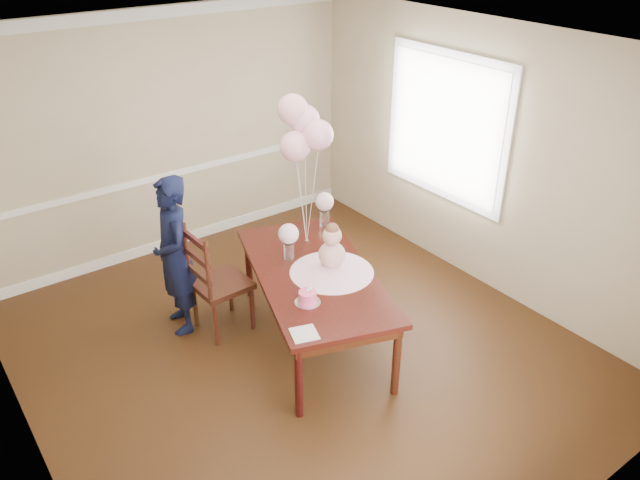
# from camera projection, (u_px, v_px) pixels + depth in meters

# --- Properties ---
(floor) EXTENTS (4.50, 5.00, 0.00)m
(floor) POSITION_uv_depth(u_px,v_px,m) (300.00, 349.00, 5.72)
(floor) COLOR black
(floor) RESTS_ON ground
(ceiling) EXTENTS (4.50, 5.00, 0.02)m
(ceiling) POSITION_uv_depth(u_px,v_px,m) (294.00, 48.00, 4.42)
(ceiling) COLOR white
(ceiling) RESTS_ON wall_back
(wall_back) EXTENTS (4.50, 0.02, 2.70)m
(wall_back) POSITION_uv_depth(u_px,v_px,m) (168.00, 136.00, 6.83)
(wall_back) COLOR tan
(wall_back) RESTS_ON floor
(wall_front) EXTENTS (4.50, 0.02, 2.70)m
(wall_front) POSITION_uv_depth(u_px,v_px,m) (564.00, 389.00, 3.30)
(wall_front) COLOR tan
(wall_front) RESTS_ON floor
(wall_left) EXTENTS (0.02, 5.00, 2.70)m
(wall_left) POSITION_uv_depth(u_px,v_px,m) (1.00, 314.00, 3.90)
(wall_left) COLOR tan
(wall_left) RESTS_ON floor
(wall_right) EXTENTS (0.02, 5.00, 2.70)m
(wall_right) POSITION_uv_depth(u_px,v_px,m) (482.00, 158.00, 6.24)
(wall_right) COLOR tan
(wall_right) RESTS_ON floor
(chair_rail_trim) EXTENTS (4.50, 0.02, 0.07)m
(chair_rail_trim) POSITION_uv_depth(u_px,v_px,m) (173.00, 174.00, 7.04)
(chair_rail_trim) COLOR white
(chair_rail_trim) RESTS_ON wall_back
(crown_molding) EXTENTS (4.50, 0.02, 0.12)m
(crown_molding) POSITION_uv_depth(u_px,v_px,m) (153.00, 13.00, 6.21)
(crown_molding) COLOR silver
(crown_molding) RESTS_ON wall_back
(baseboard_trim) EXTENTS (4.50, 0.02, 0.12)m
(baseboard_trim) POSITION_uv_depth(u_px,v_px,m) (181.00, 239.00, 7.45)
(baseboard_trim) COLOR white
(baseboard_trim) RESTS_ON floor
(window_frame) EXTENTS (0.02, 1.66, 1.56)m
(window_frame) POSITION_uv_depth(u_px,v_px,m) (446.00, 126.00, 6.48)
(window_frame) COLOR white
(window_frame) RESTS_ON wall_right
(window_blinds) EXTENTS (0.01, 1.50, 1.40)m
(window_blinds) POSITION_uv_depth(u_px,v_px,m) (445.00, 127.00, 6.47)
(window_blinds) COLOR silver
(window_blinds) RESTS_ON wall_right
(dining_table_top) EXTENTS (1.55, 2.17, 0.05)m
(dining_table_top) POSITION_uv_depth(u_px,v_px,m) (314.00, 274.00, 5.52)
(dining_table_top) COLOR black
(dining_table_top) RESTS_ON table_leg_fl
(table_apron) EXTENTS (1.43, 2.05, 0.10)m
(table_apron) POSITION_uv_depth(u_px,v_px,m) (314.00, 281.00, 5.55)
(table_apron) COLOR black
(table_apron) RESTS_ON table_leg_fl
(table_leg_fl) EXTENTS (0.09, 0.09, 0.69)m
(table_leg_fl) POSITION_uv_depth(u_px,v_px,m) (299.00, 382.00, 4.83)
(table_leg_fl) COLOR black
(table_leg_fl) RESTS_ON floor
(table_leg_fr) EXTENTS (0.09, 0.09, 0.69)m
(table_leg_fr) POSITION_uv_depth(u_px,v_px,m) (396.00, 360.00, 5.05)
(table_leg_fr) COLOR black
(table_leg_fr) RESTS_ON floor
(table_leg_bl) EXTENTS (0.09, 0.09, 0.69)m
(table_leg_bl) POSITION_uv_depth(u_px,v_px,m) (249.00, 267.00, 6.34)
(table_leg_bl) COLOR black
(table_leg_bl) RESTS_ON floor
(table_leg_br) EXTENTS (0.09, 0.09, 0.69)m
(table_leg_br) POSITION_uv_depth(u_px,v_px,m) (326.00, 254.00, 6.56)
(table_leg_br) COLOR black
(table_leg_br) RESTS_ON floor
(baby_skirt) EXTENTS (0.94, 0.94, 0.10)m
(baby_skirt) POSITION_uv_depth(u_px,v_px,m) (332.00, 267.00, 5.48)
(baby_skirt) COLOR #FFBBDC
(baby_skirt) RESTS_ON dining_table_top
(baby_torso) EXTENTS (0.24, 0.24, 0.24)m
(baby_torso) POSITION_uv_depth(u_px,v_px,m) (332.00, 255.00, 5.42)
(baby_torso) COLOR pink
(baby_torso) RESTS_ON baby_skirt
(baby_head) EXTENTS (0.17, 0.17, 0.17)m
(baby_head) POSITION_uv_depth(u_px,v_px,m) (332.00, 236.00, 5.33)
(baby_head) COLOR #D6B293
(baby_head) RESTS_ON baby_torso
(baby_hair) EXTENTS (0.12, 0.12, 0.12)m
(baby_hair) POSITION_uv_depth(u_px,v_px,m) (332.00, 230.00, 5.30)
(baby_hair) COLOR brown
(baby_hair) RESTS_ON baby_head
(cake_platter) EXTENTS (0.27, 0.27, 0.01)m
(cake_platter) POSITION_uv_depth(u_px,v_px,m) (308.00, 302.00, 5.08)
(cake_platter) COLOR silver
(cake_platter) RESTS_ON dining_table_top
(birthday_cake) EXTENTS (0.19, 0.19, 0.10)m
(birthday_cake) POSITION_uv_depth(u_px,v_px,m) (308.00, 297.00, 5.06)
(birthday_cake) COLOR #FF508A
(birthday_cake) RESTS_ON cake_platter
(cake_flower_a) EXTENTS (0.03, 0.03, 0.03)m
(cake_flower_a) POSITION_uv_depth(u_px,v_px,m) (307.00, 290.00, 5.03)
(cake_flower_a) COLOR white
(cake_flower_a) RESTS_ON birthday_cake
(cake_flower_b) EXTENTS (0.03, 0.03, 0.03)m
(cake_flower_b) POSITION_uv_depth(u_px,v_px,m) (310.00, 288.00, 5.05)
(cake_flower_b) COLOR white
(cake_flower_b) RESTS_ON birthday_cake
(rose_vase_near) EXTENTS (0.12, 0.12, 0.16)m
(rose_vase_near) POSITION_uv_depth(u_px,v_px,m) (289.00, 251.00, 5.67)
(rose_vase_near) COLOR white
(rose_vase_near) RESTS_ON dining_table_top
(roses_near) EXTENTS (0.19, 0.19, 0.19)m
(roses_near) POSITION_uv_depth(u_px,v_px,m) (288.00, 234.00, 5.59)
(roses_near) COLOR #F7CFDE
(roses_near) RESTS_ON rose_vase_near
(rose_vase_far) EXTENTS (0.12, 0.12, 0.16)m
(rose_vase_far) POSITION_uv_depth(u_px,v_px,m) (324.00, 218.00, 6.27)
(rose_vase_far) COLOR white
(rose_vase_far) RESTS_ON dining_table_top
(roses_far) EXTENTS (0.19, 0.19, 0.19)m
(roses_far) POSITION_uv_depth(u_px,v_px,m) (324.00, 202.00, 6.18)
(roses_far) COLOR silver
(roses_far) RESTS_ON rose_vase_far
(napkin) EXTENTS (0.25, 0.25, 0.01)m
(napkin) POSITION_uv_depth(u_px,v_px,m) (304.00, 334.00, 4.72)
(napkin) COLOR silver
(napkin) RESTS_ON dining_table_top
(balloon_weight) EXTENTS (0.05, 0.05, 0.02)m
(balloon_weight) POSITION_uv_depth(u_px,v_px,m) (307.00, 241.00, 5.98)
(balloon_weight) COLOR silver
(balloon_weight) RESTS_ON dining_table_top
(balloon_a) EXTENTS (0.28, 0.28, 0.28)m
(balloon_a) POSITION_uv_depth(u_px,v_px,m) (295.00, 146.00, 5.48)
(balloon_a) COLOR #FFB4C6
(balloon_a) RESTS_ON balloon_ribbon_a
(balloon_b) EXTENTS (0.28, 0.28, 0.28)m
(balloon_b) POSITION_uv_depth(u_px,v_px,m) (318.00, 135.00, 5.45)
(balloon_b) COLOR #FAB1CC
(balloon_b) RESTS_ON balloon_ribbon_b
(balloon_c) EXTENTS (0.28, 0.28, 0.28)m
(balloon_c) POSITION_uv_depth(u_px,v_px,m) (304.00, 120.00, 5.50)
(balloon_c) COLOR #F7AFD4
(balloon_c) RESTS_ON balloon_ribbon_c
(balloon_d) EXTENTS (0.28, 0.28, 0.28)m
(balloon_d) POSITION_uv_depth(u_px,v_px,m) (293.00, 109.00, 5.45)
(balloon_d) COLOR #F9B0C0
(balloon_d) RESTS_ON balloon_ribbon_d
(balloon_ribbon_a) EXTENTS (0.09, 0.03, 0.82)m
(balloon_ribbon_a) POSITION_uv_depth(u_px,v_px,m) (301.00, 203.00, 5.77)
(balloon_ribbon_a) COLOR white
(balloon_ribbon_a) RESTS_ON balloon_weight
(balloon_ribbon_b) EXTENTS (0.08, 0.08, 0.92)m
(balloon_ribbon_b) POSITION_uv_depth(u_px,v_px,m) (312.00, 198.00, 5.75)
(balloon_ribbon_b) COLOR white
(balloon_ribbon_b) RESTS_ON balloon_weight
(balloon_ribbon_c) EXTENTS (0.05, 0.08, 1.02)m
(balloon_ribbon_c) POSITION_uv_depth(u_px,v_px,m) (306.00, 190.00, 5.78)
(balloon_ribbon_c) COLOR silver
(balloon_ribbon_c) RESTS_ON balloon_weight
(balloon_ribbon_d) EXTENTS (0.05, 0.12, 1.11)m
(balloon_ribbon_d) POSITION_uv_depth(u_px,v_px,m) (300.00, 186.00, 5.75)
(balloon_ribbon_d) COLOR white
(balloon_ribbon_d) RESTS_ON balloon_weight
(dining_chair_seat) EXTENTS (0.49, 0.49, 0.05)m
(dining_chair_seat) POSITION_uv_depth(u_px,v_px,m) (221.00, 284.00, 5.79)
(dining_chair_seat) COLOR #34160E
(dining_chair_seat) RESTS_ON chair_leg_fl
(chair_leg_fl) EXTENTS (0.04, 0.04, 0.47)m
(chair_leg_fl) POSITION_uv_depth(u_px,v_px,m) (216.00, 324.00, 5.67)
(chair_leg_fl) COLOR #3C1710
(chair_leg_fl) RESTS_ON floor
(chair_leg_fr) EXTENTS (0.04, 0.04, 0.47)m
(chair_leg_fr) POSITION_uv_depth(u_px,v_px,m) (252.00, 308.00, 5.89)
(chair_leg_fr) COLOR #34130E
(chair_leg_fr) RESTS_ON floor
(chair_leg_bl) EXTENTS (0.04, 0.04, 0.47)m
(chair_leg_bl) POSITION_uv_depth(u_px,v_px,m) (195.00, 304.00, 5.94)
(chair_leg_bl) COLOR #3B1E10
(chair_leg_bl) RESTS_ON floor
(chair_leg_br) EXTENTS (0.04, 0.04, 0.47)m
(chair_leg_br) POSITION_uv_depth(u_px,v_px,m) (230.00, 290.00, 6.16)
(chair_leg_br) COLOR #361A0E
(chair_leg_br) RESTS_ON floor
(chair_back_post_l) EXTENTS (0.04, 0.04, 0.61)m
(chair_back_post_l) POSITION_uv_depth(u_px,v_px,m) (208.00, 271.00, 5.39)
(chair_back_post_l) COLOR #37190F
(chair_back_post_l) RESTS_ON dining_chair_seat
(chair_back_post_r) EXTENTS (0.04, 0.04, 0.61)m
(chair_back_post_r) POSITION_uv_depth(u_px,v_px,m) (187.00, 253.00, 5.66)
(chair_back_post_r) COLOR #3E1710
(chair_back_post_r) RESTS_ON dining_chair_seat
(chair_slat_low) EXTENTS (0.05, 0.44, 0.05)m
(chair_slat_low) POSITION_uv_depth(u_px,v_px,m) (199.00, 275.00, 5.58)
(chair_slat_low) COLOR #34170E
(chair_slat_low) RESTS_ON dining_chair_seat
(chair_slat_mid) EXTENTS (0.05, 0.44, 0.05)m
(chair_slat_mid) POSITION_uv_depth(u_px,v_px,m) (197.00, 258.00, 5.50)
(chair_slat_mid) COLOR #3C1610
(chair_slat_mid) RESTS_ON dining_chair_seat
(chair_slat_top) EXTENTS (0.05, 0.44, 0.05)m
(chair_slat_top) POSITION_uv_depth(u_px,v_px,m) (195.00, 241.00, 5.42)
(chair_slat_top) COLOR #39120F
(chair_slat_top) RESTS_ON dining_chair_seat
(woman) EXTENTS (0.47, 0.62, 1.54)m
(woman) POSITION_uv_depth(u_px,v_px,m) (174.00, 256.00, 5.68)
(woman) COLOR black
(woman) RESTS_ON floor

